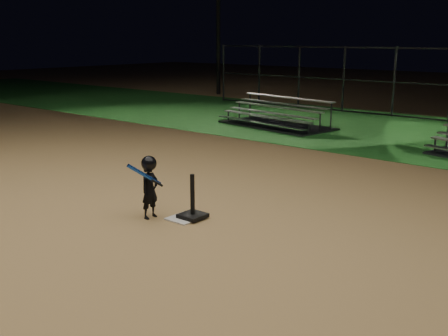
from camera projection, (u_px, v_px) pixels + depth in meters
ground at (184, 219)px, 8.44m from camera, size 80.00×80.00×0.00m
grass_strip at (416, 134)px, 15.91m from camera, size 60.00×8.00×0.01m
home_plate at (184, 218)px, 8.44m from camera, size 0.45×0.45×0.02m
batting_tee at (193, 210)px, 8.42m from camera, size 0.38×0.38×0.71m
child_batter at (150, 185)px, 8.38m from camera, size 0.39×0.58×1.02m
bleacher_left at (276, 121)px, 17.21m from camera, size 3.96×2.39×0.91m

